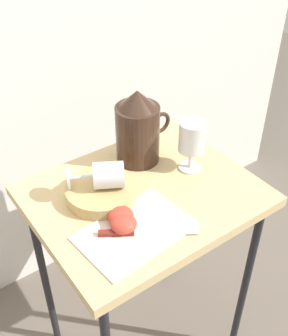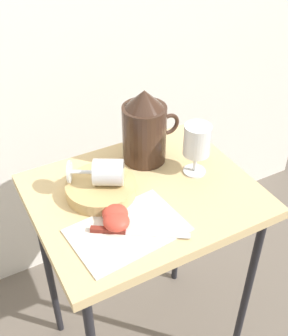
% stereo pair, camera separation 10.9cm
% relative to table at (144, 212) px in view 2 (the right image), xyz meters
% --- Properties ---
extents(curtain_drape, '(2.40, 0.03, 1.94)m').
position_rel_table_xyz_m(curtain_drape, '(0.00, 0.56, 0.31)').
color(curtain_drape, silver).
rests_on(curtain_drape, ground_plane).
extents(table, '(0.59, 0.48, 0.74)m').
position_rel_table_xyz_m(table, '(0.00, 0.00, 0.00)').
color(table, tan).
rests_on(table, ground_plane).
extents(linen_napkin, '(0.29, 0.20, 0.00)m').
position_rel_table_xyz_m(linen_napkin, '(-0.10, -0.11, 0.08)').
color(linen_napkin, silver).
rests_on(linen_napkin, table).
extents(basket_tray, '(0.19, 0.19, 0.03)m').
position_rel_table_xyz_m(basket_tray, '(-0.10, 0.05, 0.09)').
color(basket_tray, tan).
rests_on(basket_tray, table).
extents(pitcher, '(0.18, 0.13, 0.22)m').
position_rel_table_xyz_m(pitcher, '(0.07, 0.13, 0.17)').
color(pitcher, '#382319').
rests_on(pitcher, table).
extents(wine_glass_upright, '(0.07, 0.07, 0.15)m').
position_rel_table_xyz_m(wine_glass_upright, '(0.17, 0.01, 0.17)').
color(wine_glass_upright, silver).
rests_on(wine_glass_upright, table).
extents(wine_glass_tipped_near, '(0.16, 0.13, 0.07)m').
position_rel_table_xyz_m(wine_glass_tipped_near, '(-0.09, 0.04, 0.14)').
color(wine_glass_tipped_near, silver).
rests_on(wine_glass_tipped_near, basket_tray).
extents(apple_half_left, '(0.06, 0.06, 0.04)m').
position_rel_table_xyz_m(apple_half_left, '(-0.11, -0.06, 0.10)').
color(apple_half_left, '#CC3D2D').
rests_on(apple_half_left, linen_napkin).
extents(apple_half_right, '(0.06, 0.06, 0.04)m').
position_rel_table_xyz_m(apple_half_right, '(-0.12, -0.09, 0.10)').
color(apple_half_right, '#CC3D2D').
rests_on(apple_half_right, linen_napkin).
extents(knife, '(0.21, 0.14, 0.01)m').
position_rel_table_xyz_m(knife, '(-0.11, -0.11, 0.08)').
color(knife, silver).
rests_on(knife, linen_napkin).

